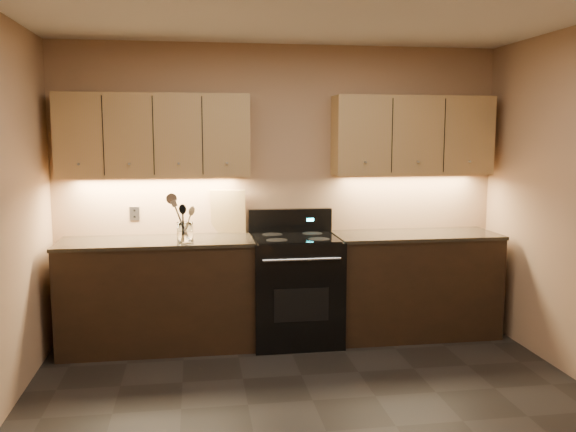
% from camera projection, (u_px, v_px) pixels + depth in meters
% --- Properties ---
extents(floor, '(4.00, 4.00, 0.00)m').
position_uv_depth(floor, '(326.00, 431.00, 3.74)').
color(floor, black).
rests_on(floor, ground).
extents(wall_back, '(4.00, 0.04, 2.60)m').
position_uv_depth(wall_back, '(281.00, 191.00, 5.52)').
color(wall_back, tan).
rests_on(wall_back, ground).
extents(counter_left, '(1.62, 0.62, 0.93)m').
position_uv_depth(counter_left, '(158.00, 294.00, 5.18)').
color(counter_left, black).
rests_on(counter_left, ground).
extents(counter_right, '(1.46, 0.62, 0.93)m').
position_uv_depth(counter_right, '(414.00, 284.00, 5.52)').
color(counter_right, black).
rests_on(counter_right, ground).
extents(stove, '(0.76, 0.68, 1.14)m').
position_uv_depth(stove, '(295.00, 287.00, 5.33)').
color(stove, black).
rests_on(stove, ground).
extents(upper_cab_left, '(1.60, 0.30, 0.70)m').
position_uv_depth(upper_cab_left, '(154.00, 136.00, 5.15)').
color(upper_cab_left, '#AA8055').
rests_on(upper_cab_left, wall_back).
extents(upper_cab_right, '(1.44, 0.30, 0.70)m').
position_uv_depth(upper_cab_right, '(412.00, 135.00, 5.49)').
color(upper_cab_right, '#AA8055').
rests_on(upper_cab_right, wall_back).
extents(outlet_plate, '(0.08, 0.01, 0.12)m').
position_uv_depth(outlet_plate, '(135.00, 214.00, 5.35)').
color(outlet_plate, '#B2B5BA').
rests_on(outlet_plate, wall_back).
extents(utensil_crock, '(0.15, 0.15, 0.17)m').
position_uv_depth(utensil_crock, '(185.00, 233.00, 5.00)').
color(utensil_crock, white).
rests_on(utensil_crock, counter_left).
extents(cutting_board, '(0.32, 0.13, 0.39)m').
position_uv_depth(cutting_board, '(228.00, 212.00, 5.44)').
color(cutting_board, tan).
rests_on(cutting_board, counter_left).
extents(wooden_spoon, '(0.16, 0.15, 0.29)m').
position_uv_depth(wooden_spoon, '(182.00, 223.00, 4.97)').
color(wooden_spoon, tan).
rests_on(wooden_spoon, utensil_crock).
extents(black_spoon, '(0.07, 0.17, 0.32)m').
position_uv_depth(black_spoon, '(183.00, 221.00, 5.00)').
color(black_spoon, black).
rests_on(black_spoon, utensil_crock).
extents(steel_spatula, '(0.22, 0.11, 0.38)m').
position_uv_depth(steel_spatula, '(189.00, 218.00, 4.99)').
color(steel_spatula, silver).
rests_on(steel_spatula, utensil_crock).
extents(steel_skimmer, '(0.23, 0.13, 0.40)m').
position_uv_depth(steel_skimmer, '(188.00, 217.00, 4.97)').
color(steel_skimmer, silver).
rests_on(steel_skimmer, utensil_crock).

